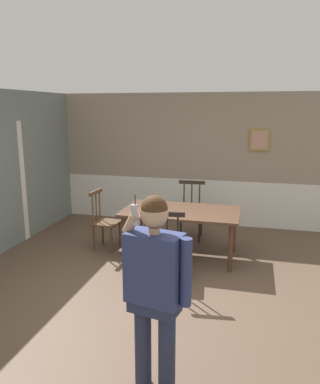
{
  "coord_description": "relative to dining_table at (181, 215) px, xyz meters",
  "views": [
    {
      "loc": [
        1.16,
        -4.25,
        2.3
      ],
      "look_at": [
        0.27,
        -0.75,
        1.49
      ],
      "focal_mm": 34.99,
      "sensor_mm": 36.0,
      "label": 1
    }
  ],
  "objects": [
    {
      "name": "chair_by_doorway",
      "position": [
        0.01,
        -0.9,
        -0.2
      ],
      "size": [
        0.51,
        0.51,
        1.02
      ],
      "rotation": [
        0.0,
        0.0,
        0.12
      ],
      "color": "black",
      "rests_on": "ground_plane"
    },
    {
      "name": "chair_at_table_head",
      "position": [
        -0.0,
        0.9,
        -0.2
      ],
      "size": [
        0.5,
        0.5,
        1.02
      ],
      "rotation": [
        0.0,
        0.0,
        3.2
      ],
      "color": "#2D2319",
      "rests_on": "ground_plane"
    },
    {
      "name": "chair_near_window",
      "position": [
        -1.29,
        0.0,
        -0.2
      ],
      "size": [
        0.43,
        0.43,
        0.99
      ],
      "rotation": [
        0.0,
        0.0,
        4.64
      ],
      "color": "#513823",
      "rests_on": "ground_plane"
    },
    {
      "name": "ground_plane",
      "position": [
        -0.09,
        -1.28,
        -0.67
      ],
      "size": [
        6.9,
        6.9,
        0.0
      ],
      "primitive_type": "plane",
      "color": "brown"
    },
    {
      "name": "person_figure",
      "position": [
        0.36,
        -2.9,
        0.29
      ],
      "size": [
        0.59,
        0.32,
        1.66
      ],
      "rotation": [
        0.0,
        0.0,
        2.94
      ],
      "color": "#282E49",
      "rests_on": "ground_plane"
    },
    {
      "name": "dining_table",
      "position": [
        0.0,
        0.0,
        0.0
      ],
      "size": [
        1.81,
        1.02,
        0.75
      ],
      "rotation": [
        0.0,
        0.0,
        0.0
      ],
      "color": "#4C3323",
      "rests_on": "ground_plane"
    },
    {
      "name": "room_back_partition",
      "position": [
        -0.09,
        1.87,
        0.58
      ],
      "size": [
        5.62,
        0.17,
        2.61
      ],
      "color": "gray",
      "rests_on": "ground_plane"
    }
  ]
}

